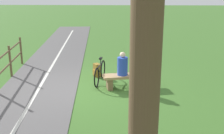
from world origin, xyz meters
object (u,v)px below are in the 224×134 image
object	(u,v)px
person_seated	(122,65)
tree_far_left	(147,118)
backpack	(97,70)
bench	(128,79)
bicycle	(100,73)

from	to	relation	value
person_seated	tree_far_left	bearing A→B (deg)	78.93
backpack	tree_far_left	distance (m)	8.43
bench	backpack	xyz separation A→B (m)	(1.10, -1.11, -0.07)
person_seated	backpack	xyz separation A→B (m)	(0.92, -1.15, -0.53)
backpack	tree_far_left	size ratio (longest dim) A/B	0.10
person_seated	tree_far_left	xyz separation A→B (m)	(-0.13, 6.93, 1.64)
person_seated	backpack	size ratio (longest dim) A/B	1.57
person_seated	backpack	distance (m)	1.57
bench	tree_far_left	size ratio (longest dim) A/B	0.33
backpack	tree_far_left	xyz separation A→B (m)	(-1.05, 8.08, 2.16)
person_seated	bicycle	xyz separation A→B (m)	(0.76, -0.53, -0.42)
bench	backpack	bearing A→B (deg)	-57.49
bench	person_seated	bearing A→B (deg)	0.00
bench	tree_far_left	bearing A→B (deg)	77.45
person_seated	bicycle	world-z (taller)	person_seated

